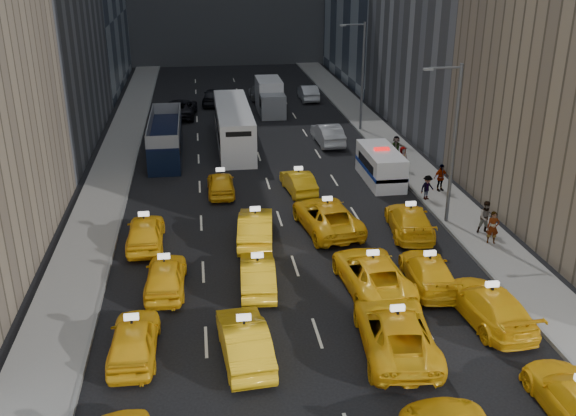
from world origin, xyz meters
The scene contains 36 objects.
ground centered at (0.00, 0.00, 0.00)m, with size 160.00×160.00×0.00m, color black.
sidewalk_west centered at (-10.50, 25.00, 0.07)m, with size 3.00×90.00×0.15m, color gray.
sidewalk_east centered at (10.50, 25.00, 0.07)m, with size 3.00×90.00×0.15m, color gray.
curb_west centered at (-9.05, 25.00, 0.09)m, with size 0.15×90.00×0.18m, color slate.
curb_east centered at (9.05, 25.00, 0.09)m, with size 0.15×90.00×0.18m, color slate.
streetlight_near centered at (9.18, 12.00, 4.92)m, with size 2.15×0.22×9.00m.
streetlight_far centered at (9.18, 32.00, 4.92)m, with size 2.15×0.22×9.00m.
taxi_4 centered at (-7.21, 1.44, 0.76)m, with size 1.79×4.45×1.52m, color yellow.
taxi_5 centered at (-3.05, 0.72, 0.79)m, with size 1.67×4.78×1.57m, color yellow.
taxi_6 centered at (2.80, 0.47, 0.82)m, with size 2.71×5.87×1.63m, color yellow.
taxi_7 centered at (7.25, 1.88, 0.77)m, with size 2.16×5.32×1.54m, color yellow.
taxi_8 centered at (-6.20, 6.43, 0.76)m, with size 1.79×4.45×1.52m, color yellow.
taxi_9 centered at (-2.03, 6.04, 0.73)m, with size 1.55×4.45×1.47m, color yellow.
taxi_10 centered at (3.14, 5.32, 0.79)m, with size 2.64×5.72×1.59m, color yellow.
taxi_11 centered at (5.79, 5.22, 0.71)m, with size 2.00×4.92×1.43m, color yellow.
taxi_12 centered at (-7.40, 11.37, 0.80)m, with size 1.88×4.68×1.59m, color yellow.
taxi_13 centered at (-1.65, 11.08, 0.83)m, with size 1.76×5.05×1.66m, color yellow.
taxi_14 centered at (2.40, 12.04, 0.82)m, with size 2.73×5.92×1.65m, color yellow.
taxi_15 centered at (6.77, 10.97, 0.76)m, with size 2.14×5.25×1.52m, color yellow.
taxi_16 centered at (-3.16, 18.44, 0.71)m, with size 1.68×4.18×1.43m, color yellow.
taxi_17 centered at (1.75, 18.09, 0.70)m, with size 1.47×4.23×1.39m, color yellow.
nypd_van centered at (7.50, 19.39, 1.06)m, with size 2.52×5.58×2.33m.
double_decker centered at (-6.85, 27.15, 1.41)m, with size 2.31×9.86×2.86m.
city_bus centered at (-1.66, 29.16, 1.57)m, with size 3.95×12.45×3.16m.
box_truck centered at (2.42, 39.62, 1.48)m, with size 2.94×6.78×3.01m.
misc_car_0 centered at (5.75, 28.48, 0.83)m, with size 1.75×5.01×1.65m, color #B4B7BD.
misc_car_1 centered at (-5.94, 39.06, 0.81)m, with size 2.70×5.86×1.63m, color black.
misc_car_2 centered at (1.99, 45.61, 0.70)m, with size 1.97×4.85×1.41m, color gray.
misc_car_3 centered at (-2.78, 43.58, 0.82)m, with size 1.94×4.83×1.65m, color black.
misc_car_4 centered at (6.90, 44.26, 0.78)m, with size 1.64×4.72×1.55m, color #B6B9BE.
pedestrian_0 centered at (10.57, 8.87, 1.03)m, with size 0.64×0.42×1.75m, color gray.
pedestrian_1 centered at (10.76, 10.12, 1.06)m, with size 0.88×0.48×1.82m, color gray.
pedestrian_2 centered at (9.32, 15.38, 0.92)m, with size 1.00×0.41×1.54m, color gray.
pedestrian_3 centered at (10.66, 16.73, 1.03)m, with size 1.03×0.47×1.76m, color gray.
pedestrian_4 centered at (9.55, 21.15, 0.97)m, with size 0.80×0.44×1.64m, color gray.
pedestrian_5 centered at (9.79, 23.48, 1.02)m, with size 1.61×0.46×1.74m, color gray.
Camera 1 is at (-4.30, -19.85, 14.58)m, focal length 40.00 mm.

